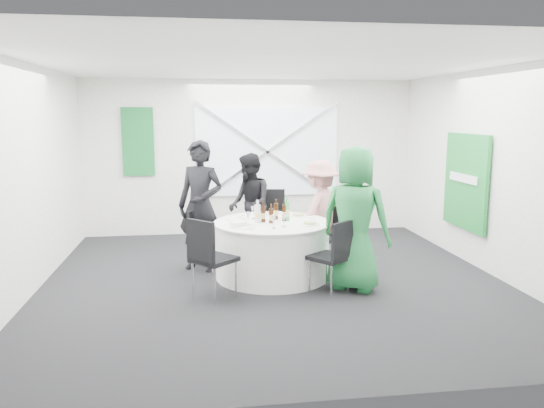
{
  "coord_description": "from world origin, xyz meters",
  "views": [
    {
      "loc": [
        -0.97,
        -6.67,
        2.18
      ],
      "look_at": [
        0.0,
        0.2,
        1.0
      ],
      "focal_mm": 35.0,
      "sensor_mm": 36.0,
      "label": 1
    }
  ],
  "objects": [
    {
      "name": "window_brace_a",
      "position": [
        0.3,
        2.92,
        1.5
      ],
      "size": [
        2.63,
        0.05,
        1.84
      ],
      "primitive_type": "cube",
      "rotation": [
        0.0,
        0.97,
        0.0
      ],
      "color": "silver",
      "rests_on": "window_panel"
    },
    {
      "name": "fork_d",
      "position": [
        0.56,
        0.32,
        0.76
      ],
      "size": [
        0.09,
        0.14,
        0.01
      ],
      "primitive_type": "cube",
      "rotation": [
        0.0,
        0.0,
        0.5
      ],
      "color": "silver",
      "rests_on": "banquet_table"
    },
    {
      "name": "person_woman_pink",
      "position": [
        0.8,
        0.81,
        0.76
      ],
      "size": [
        1.06,
        0.96,
        1.52
      ],
      "primitive_type": "imported",
      "rotation": [
        0.0,
        0.0,
        -2.49
      ],
      "color": "tan",
      "rests_on": "floor"
    },
    {
      "name": "beer_bottle_b",
      "position": [
        0.08,
        0.35,
        0.87
      ],
      "size": [
        0.06,
        0.06,
        0.28
      ],
      "color": "#381D0A",
      "rests_on": "banquet_table"
    },
    {
      "name": "green_banner",
      "position": [
        -2.0,
        2.95,
        1.7
      ],
      "size": [
        0.55,
        0.04,
        1.2
      ],
      "primitive_type": "cube",
      "color": "#125A28",
      "rests_on": "wall_back"
    },
    {
      "name": "chair_front_right",
      "position": [
        0.65,
        -0.62,
        0.54
      ],
      "size": [
        0.59,
        0.59,
        0.92
      ],
      "rotation": [
        0.0,
        0.0,
        3.81
      ],
      "color": "black",
      "rests_on": "floor"
    },
    {
      "name": "fork_a",
      "position": [
        -0.37,
        0.64,
        0.76
      ],
      "size": [
        0.09,
        0.13,
        0.01
      ],
      "primitive_type": "cube",
      "rotation": [
        0.0,
        0.0,
        2.56
      ],
      "color": "silver",
      "rests_on": "banquet_table"
    },
    {
      "name": "beer_bottle_d",
      "position": [
        -0.02,
        0.11,
        0.86
      ],
      "size": [
        0.06,
        0.06,
        0.25
      ],
      "color": "#381D0A",
      "rests_on": "banquet_table"
    },
    {
      "name": "wall_left",
      "position": [
        -3.0,
        0.0,
        1.4
      ],
      "size": [
        0.0,
        6.0,
        6.0
      ],
      "primitive_type": "plane",
      "rotation": [
        1.57,
        0.0,
        1.57
      ],
      "color": "silver",
      "rests_on": "floor"
    },
    {
      "name": "window_panel",
      "position": [
        0.3,
        2.96,
        1.5
      ],
      "size": [
        2.6,
        0.03,
        1.6
      ],
      "primitive_type": "cube",
      "color": "silver",
      "rests_on": "wall_back"
    },
    {
      "name": "floor",
      "position": [
        0.0,
        0.0,
        0.0
      ],
      "size": [
        6.0,
        6.0,
        0.0
      ],
      "primitive_type": "plane",
      "color": "black",
      "rests_on": "ground"
    },
    {
      "name": "knife_c",
      "position": [
        -0.33,
        -0.27,
        0.76
      ],
      "size": [
        0.1,
        0.13,
        0.01
      ],
      "primitive_type": "cube",
      "rotation": [
        0.0,
        0.0,
        -2.49
      ],
      "color": "silver",
      "rests_on": "banquet_table"
    },
    {
      "name": "wine_glass_c",
      "position": [
        -0.34,
        0.03,
        0.88
      ],
      "size": [
        0.07,
        0.07,
        0.17
      ],
      "color": "white",
      "rests_on": "banquet_table"
    },
    {
      "name": "person_man_back_left",
      "position": [
        -0.94,
        0.69,
        0.91
      ],
      "size": [
        0.79,
        0.7,
        1.83
      ],
      "primitive_type": "imported",
      "rotation": [
        0.0,
        0.0,
        -0.48
      ],
      "color": "black",
      "rests_on": "floor"
    },
    {
      "name": "knife_b",
      "position": [
        -0.13,
        0.76,
        0.76
      ],
      "size": [
        0.15,
        0.02,
        0.01
      ],
      "primitive_type": "cube",
      "rotation": [
        0.0,
        0.0,
        1.5
      ],
      "color": "silver",
      "rests_on": "banquet_table"
    },
    {
      "name": "beer_bottle_c",
      "position": [
        0.17,
        0.23,
        0.87
      ],
      "size": [
        0.06,
        0.06,
        0.28
      ],
      "color": "#381D0A",
      "rests_on": "banquet_table"
    },
    {
      "name": "plate_front_left",
      "position": [
        -0.4,
        -0.11,
        0.77
      ],
      "size": [
        0.29,
        0.29,
        0.01
      ],
      "color": "white",
      "rests_on": "banquet_table"
    },
    {
      "name": "wall_right",
      "position": [
        3.0,
        0.0,
        1.4
      ],
      "size": [
        0.0,
        6.0,
        6.0
      ],
      "primitive_type": "plane",
      "rotation": [
        1.57,
        0.0,
        -1.57
      ],
      "color": "silver",
      "rests_on": "floor"
    },
    {
      "name": "beer_bottle_a",
      "position": [
        -0.12,
        0.19,
        0.87
      ],
      "size": [
        0.06,
        0.06,
        0.27
      ],
      "color": "#381D0A",
      "rests_on": "banquet_table"
    },
    {
      "name": "plate_back_left",
      "position": [
        -0.47,
        0.37,
        0.77
      ],
      "size": [
        0.27,
        0.27,
        0.01
      ],
      "color": "white",
      "rests_on": "banquet_table"
    },
    {
      "name": "fork_c",
      "position": [
        -0.5,
        -0.08,
        0.76
      ],
      "size": [
        0.12,
        0.12,
        0.01
      ],
      "primitive_type": "cube",
      "rotation": [
        0.0,
        0.0,
        -2.34
      ],
      "color": "silver",
      "rests_on": "banquet_table"
    },
    {
      "name": "ceiling",
      "position": [
        0.0,
        0.0,
        2.8
      ],
      "size": [
        6.0,
        6.0,
        0.0
      ],
      "primitive_type": "plane",
      "rotation": [
        3.14,
        0.0,
        0.0
      ],
      "color": "white",
      "rests_on": "wall_back"
    },
    {
      "name": "wall_front",
      "position": [
        0.0,
        -3.0,
        1.4
      ],
      "size": [
        6.0,
        0.0,
        6.0
      ],
      "primitive_type": "plane",
      "rotation": [
        -1.57,
        0.0,
        0.0
      ],
      "color": "silver",
      "rests_on": "floor"
    },
    {
      "name": "wine_glass_b",
      "position": [
        -0.22,
        0.45,
        0.88
      ],
      "size": [
        0.07,
        0.07,
        0.17
      ],
      "color": "white",
      "rests_on": "banquet_table"
    },
    {
      "name": "wall_back",
      "position": [
        0.0,
        3.0,
        1.4
      ],
      "size": [
        6.0,
        0.0,
        6.0
      ],
      "primitive_type": "plane",
      "rotation": [
        1.57,
        0.0,
        0.0
      ],
      "color": "silver",
      "rests_on": "floor"
    },
    {
      "name": "plate_back",
      "position": [
        0.03,
        0.73,
        0.77
      ],
      "size": [
        0.29,
        0.29,
        0.01
      ],
      "color": "white",
      "rests_on": "banquet_table"
    },
    {
      "name": "knife_a",
      "position": [
        -0.55,
        0.38,
        0.76
      ],
      "size": [
        0.1,
        0.13,
        0.01
      ],
      "primitive_type": "cube",
      "rotation": [
        0.0,
        0.0,
        2.53
      ],
      "color": "silver",
      "rests_on": "banquet_table"
    },
    {
      "name": "person_woman_green",
      "position": [
        0.94,
        -0.46,
        0.9
      ],
      "size": [
        1.05,
        0.98,
        1.81
      ],
      "primitive_type": "imported",
      "rotation": [
        0.0,
        0.0,
        2.53
      ],
      "color": "#207739",
      "rests_on": "floor"
    },
    {
      "name": "wine_glass_d",
      "position": [
        0.11,
        -0.14,
        0.88
      ],
      "size": [
        0.07,
        0.07,
        0.17
      ],
      "color": "white",
      "rests_on": "banquet_table"
    },
    {
      "name": "chair_back_left",
      "position": [
        -0.94,
        0.67,
        0.5
      ],
      "size": [
        0.52,
        0.52,
        0.85
      ],
      "rotation": [
        0.0,
        0.0,
        1.11
      ],
      "color": "black",
      "rests_on": "floor"
    },
    {
      "name": "window_brace_b",
      "position": [
        0.3,
        2.92,
        1.5
      ],
      "size": [
        2.63,
        0.05,
        1.84
      ],
      "primitive_type": "cube",
      "rotation": [
        0.0,
        -0.97,
        0.0
      ],
      "color": "silver",
      "rests_on": "window_panel"
    },
    {
      "name": "plate_front_right",
      "position": [
        0.46,
        -0.07,
        0.78
      ],
      "size": [
        0.25,
        0.25,
        0.04
      ],
      "color": "white",
      "rests_on": "banquet_table"
    },
    {
      "name": "chair_back",
      "position": [
        0.16,
        1.43,
        0.59
      ],
      "size": [
        0.51,
        0.52,
        1.01
      ],
      "rotation": [
        0.0,
        0.0,
        -0.13
      ],
      "color": "black",
      "rests_on": "floor"
    },
    {
      "name": "fork_b",
      "position": [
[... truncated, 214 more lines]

